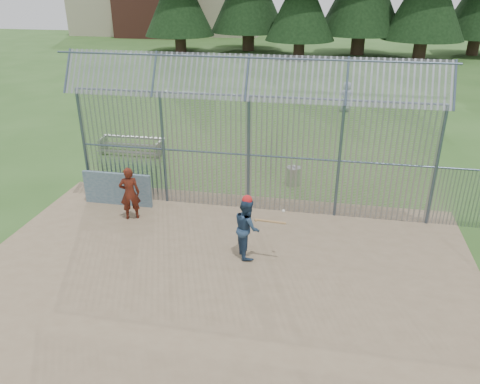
% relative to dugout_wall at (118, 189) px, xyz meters
% --- Properties ---
extents(ground, '(120.00, 120.00, 0.00)m').
position_rel_dugout_wall_xyz_m(ground, '(4.60, -2.90, -0.62)').
color(ground, '#2D511E').
rests_on(ground, ground).
extents(dirt_infield, '(14.00, 10.00, 0.02)m').
position_rel_dugout_wall_xyz_m(dirt_infield, '(4.60, -3.40, -0.61)').
color(dirt_infield, '#756047').
rests_on(dirt_infield, ground).
extents(dugout_wall, '(2.50, 0.12, 1.20)m').
position_rel_dugout_wall_xyz_m(dugout_wall, '(0.00, 0.00, 0.00)').
color(dugout_wall, '#38566B').
rests_on(dugout_wall, dirt_infield).
extents(batter, '(0.98, 1.08, 1.79)m').
position_rel_dugout_wall_xyz_m(batter, '(5.10, -2.44, 0.30)').
color(batter, navy).
rests_on(batter, dirt_infield).
extents(onlooker, '(0.78, 0.66, 1.83)m').
position_rel_dugout_wall_xyz_m(onlooker, '(0.88, -0.91, 0.31)').
color(onlooker, maroon).
rests_on(onlooker, dirt_infield).
extents(bg_kid_standing, '(1.04, 0.88, 1.81)m').
position_rel_dugout_wall_xyz_m(bg_kid_standing, '(8.11, 14.76, 0.29)').
color(bg_kid_standing, gray).
rests_on(bg_kid_standing, ground).
extents(batting_gear, '(1.27, 0.35, 0.71)m').
position_rel_dugout_wall_xyz_m(batting_gear, '(5.23, -2.47, 1.08)').
color(batting_gear, red).
rests_on(batting_gear, ground).
extents(trash_can, '(0.56, 0.56, 0.82)m').
position_rel_dugout_wall_xyz_m(trash_can, '(5.98, 2.96, -0.24)').
color(trash_can, '#93969B').
rests_on(trash_can, ground).
extents(bleacher, '(3.00, 0.95, 0.72)m').
position_rel_dugout_wall_xyz_m(bleacher, '(-1.67, 5.12, -0.21)').
color(bleacher, slate).
rests_on(bleacher, ground).
extents(backstop_fence, '(20.09, 0.81, 5.30)m').
position_rel_dugout_wall_xyz_m(backstop_fence, '(6.41, 0.53, 1.74)').
color(backstop_fence, '#47566B').
rests_on(backstop_fence, ground).
extents(distant_buildings, '(26.50, 10.50, 8.00)m').
position_rel_dugout_wall_xyz_m(distant_buildings, '(-18.58, 53.59, 2.98)').
color(distant_buildings, brown).
rests_on(distant_buildings, ground).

